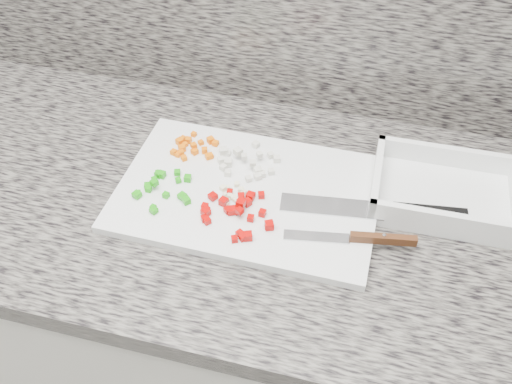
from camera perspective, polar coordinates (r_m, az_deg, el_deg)
cabinet at (r=1.42m, az=-3.39°, el=-13.36°), size 3.92×0.62×0.86m
countertop at (r=1.06m, az=-4.41°, el=-0.57°), size 3.96×0.64×0.04m
cutting_board at (r=1.03m, az=-0.80°, el=-0.12°), size 0.47×0.31×0.02m
carrot_pile at (r=1.11m, az=-6.20°, el=4.50°), size 0.09×0.08×0.02m
onion_pile at (r=1.07m, az=-1.33°, el=3.13°), size 0.12×0.11×0.02m
green_pepper_pile at (r=1.03m, az=-9.33°, el=0.48°), size 0.11×0.12×0.02m
red_pepper_pile at (r=0.98m, az=-1.88°, el=-1.97°), size 0.13×0.12×0.02m
garlic_pile at (r=1.01m, az=-2.37°, el=-0.12°), size 0.05×0.06×0.01m
chef_knife at (r=1.01m, az=13.92°, el=-1.85°), size 0.32×0.07×0.02m
paring_knife at (r=0.95m, az=10.96°, el=-4.57°), size 0.22×0.05×0.02m
tray at (r=1.07m, az=18.28°, el=-0.09°), size 0.26×0.19×0.05m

